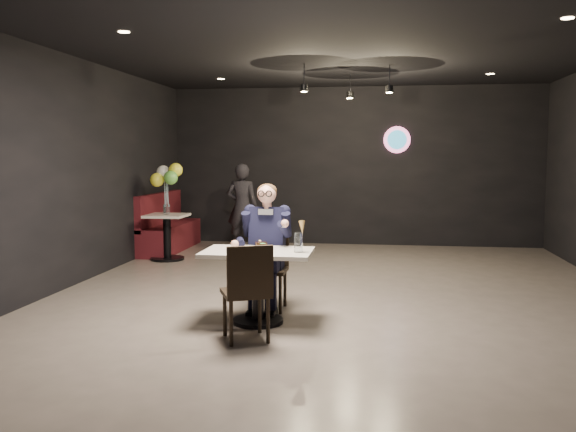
% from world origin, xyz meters
% --- Properties ---
extents(floor, '(9.00, 9.00, 0.00)m').
position_xyz_m(floor, '(0.00, 0.00, 0.00)').
color(floor, gray).
rests_on(floor, ground).
extents(wall_sign, '(0.50, 0.06, 0.50)m').
position_xyz_m(wall_sign, '(0.80, 4.47, 2.00)').
color(wall_sign, pink).
rests_on(wall_sign, floor).
extents(pendant_lights, '(1.40, 1.20, 0.36)m').
position_xyz_m(pendant_lights, '(0.00, 2.00, 2.88)').
color(pendant_lights, black).
rests_on(pendant_lights, floor).
extents(main_table, '(1.10, 0.70, 0.75)m').
position_xyz_m(main_table, '(-0.74, -1.21, 0.38)').
color(main_table, white).
rests_on(main_table, floor).
extents(chair_far, '(0.42, 0.46, 0.92)m').
position_xyz_m(chair_far, '(-0.74, -0.66, 0.46)').
color(chair_far, black).
rests_on(chair_far, floor).
extents(chair_near, '(0.57, 0.59, 0.92)m').
position_xyz_m(chair_near, '(-0.74, -1.78, 0.46)').
color(chair_near, black).
rests_on(chair_near, floor).
extents(seated_man, '(0.60, 0.80, 1.44)m').
position_xyz_m(seated_man, '(-0.74, -0.66, 0.72)').
color(seated_man, black).
rests_on(seated_man, floor).
extents(dessert_plate, '(0.24, 0.24, 0.01)m').
position_xyz_m(dessert_plate, '(-0.72, -1.28, 0.76)').
color(dessert_plate, white).
rests_on(dessert_plate, main_table).
extents(cake_slice, '(0.13, 0.12, 0.07)m').
position_xyz_m(cake_slice, '(-0.69, -1.27, 0.80)').
color(cake_slice, black).
rests_on(cake_slice, dessert_plate).
extents(mint_leaf, '(0.06, 0.04, 0.01)m').
position_xyz_m(mint_leaf, '(-0.67, -1.34, 0.84)').
color(mint_leaf, green).
rests_on(mint_leaf, cake_slice).
extents(sundae_glass, '(0.09, 0.09, 0.19)m').
position_xyz_m(sundae_glass, '(-0.32, -1.26, 0.85)').
color(sundae_glass, silver).
rests_on(sundae_glass, main_table).
extents(wafer_cone, '(0.08, 0.08, 0.13)m').
position_xyz_m(wafer_cone, '(-0.28, -1.25, 1.00)').
color(wafer_cone, tan).
rests_on(wafer_cone, sundae_glass).
extents(booth_bench, '(0.52, 2.07, 1.04)m').
position_xyz_m(booth_bench, '(-3.25, 3.28, 0.52)').
color(booth_bench, '#490F18').
rests_on(booth_bench, floor).
extents(side_table, '(0.63, 0.63, 0.79)m').
position_xyz_m(side_table, '(-2.95, 2.28, 0.39)').
color(side_table, white).
rests_on(side_table, floor).
extents(balloon_vase, '(0.11, 0.11, 0.16)m').
position_xyz_m(balloon_vase, '(-2.95, 2.28, 0.83)').
color(balloon_vase, silver).
rests_on(balloon_vase, side_table).
extents(balloon_bunch, '(0.41, 0.41, 0.68)m').
position_xyz_m(balloon_bunch, '(-2.95, 2.28, 1.24)').
color(balloon_bunch, '#F9F734').
rests_on(balloon_bunch, balloon_vase).
extents(passerby, '(0.58, 0.39, 1.56)m').
position_xyz_m(passerby, '(-1.96, 3.49, 0.78)').
color(passerby, black).
rests_on(passerby, floor).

